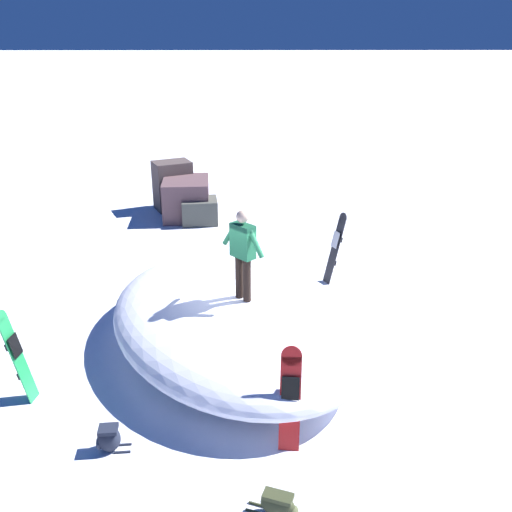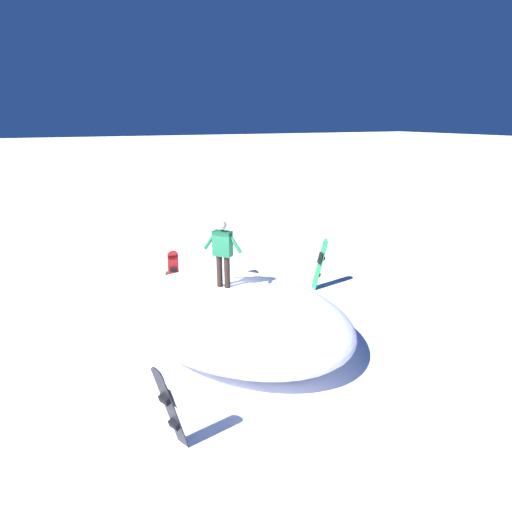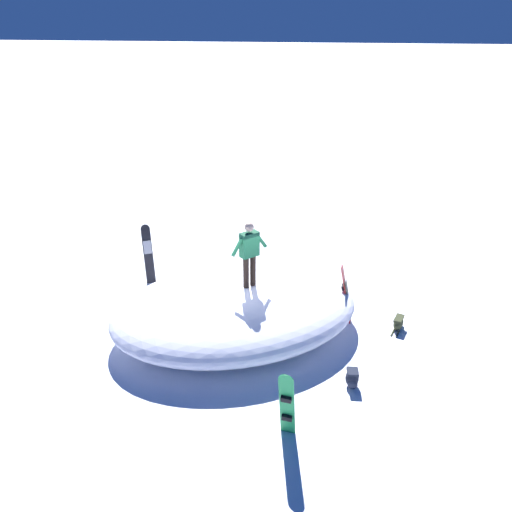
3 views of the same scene
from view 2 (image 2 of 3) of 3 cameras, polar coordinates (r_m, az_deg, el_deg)
name	(u,v)px [view 2 (image 2 of 3)]	position (r m, az deg, el deg)	size (l,w,h in m)	color
ground	(230,339)	(9.86, -3.70, -11.81)	(240.00, 240.00, 0.00)	white
snow_mound	(235,313)	(9.74, -3.01, -8.16)	(6.07, 4.35, 1.19)	white
snowboarder_standing	(223,250)	(9.38, -4.80, 0.88)	(0.78, 0.75, 1.64)	black
snowboard_primary_upright	(169,407)	(6.65, -12.31, -20.43)	(0.42, 0.50, 1.69)	black
snowboard_secondary_upright	(174,274)	(11.76, -11.73, -2.49)	(0.38, 0.34, 1.56)	red
snowboard_tertiary_upright	(320,263)	(12.42, 9.20, -1.03)	(0.33, 0.41, 1.61)	#1E8C47
backpack_near	(172,277)	(13.26, -12.00, -2.93)	(0.39, 0.69, 0.34)	#383D23
backpack_far	(254,277)	(12.88, -0.35, -3.00)	(0.30, 0.50, 0.41)	#1E2333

